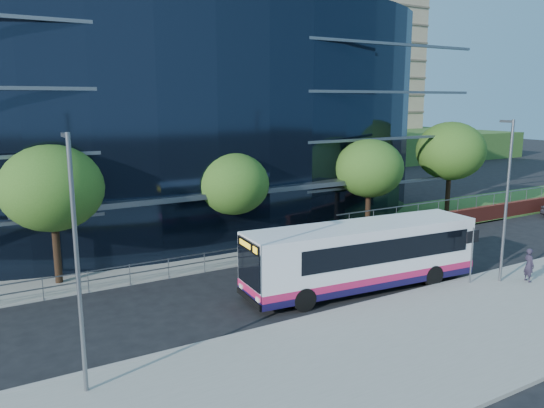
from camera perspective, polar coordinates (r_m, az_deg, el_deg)
ground at (r=26.26m, az=11.42°, el=-9.26°), size 200.00×200.00×0.00m
pavement_near at (r=23.06m, az=19.94°, el=-12.47°), size 80.00×8.00×0.15m
kerb at (r=25.55m, az=12.94°, el=-9.72°), size 80.00×0.25×0.16m
yellow_line_outer at (r=25.71m, az=12.62°, el=-9.75°), size 80.00×0.08×0.01m
yellow_line_inner at (r=25.81m, az=12.39°, el=-9.65°), size 80.00×0.08×0.01m
far_forecourt at (r=32.31m, az=-10.10°, el=-5.23°), size 50.00×8.00×0.10m
grass_verge at (r=50.86m, az=23.36°, el=0.01°), size 36.00×8.00×0.12m
glass_office at (r=41.01m, az=-12.77°, el=9.37°), size 44.00×23.10×16.00m
retaining_wall at (r=45.45m, az=24.17°, el=-0.58°), size 34.00×0.40×2.11m
guard_railings at (r=27.83m, az=-11.09°, el=-6.29°), size 24.00×0.05×1.10m
apartment_block at (r=89.74m, az=2.27°, el=12.41°), size 60.00×42.00×30.00m
street_sign at (r=27.77m, az=20.74°, el=-4.01°), size 0.85×0.09×2.80m
tree_far_a at (r=27.70m, az=-22.61°, el=1.57°), size 4.95×4.95×6.98m
tree_far_b at (r=31.22m, az=-4.22°, el=2.17°), size 4.29×4.29×6.05m
tree_far_c at (r=36.31m, az=10.43°, el=3.79°), size 4.62×4.62×6.51m
tree_far_d at (r=43.31m, az=18.65°, el=5.41°), size 5.28×5.28×7.44m
tree_dist_e at (r=71.11m, az=4.37°, el=7.43°), size 4.62×4.62×6.51m
tree_dist_f at (r=82.79m, az=12.75°, el=7.48°), size 4.29×4.29×6.05m
streetlight_west at (r=16.82m, az=-20.27°, el=-5.47°), size 0.15×0.77×8.00m
streetlight_east at (r=28.13m, az=23.91°, el=0.73°), size 0.15×0.77×8.00m
city_bus at (r=26.05m, az=9.83°, el=-5.42°), size 12.06×3.70×3.21m
pedestrian at (r=29.40m, az=25.91°, el=-5.92°), size 0.57×0.71×1.70m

